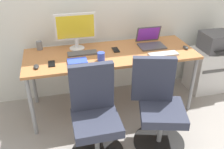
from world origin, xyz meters
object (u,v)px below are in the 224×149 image
at_px(desktop_monitor, 76,29).
at_px(coffee_mug, 101,56).
at_px(office_chair_right, 158,108).
at_px(open_laptop, 150,41).
at_px(office_chair_left, 95,118).
at_px(printer, 216,41).
at_px(side_cabinet, 210,69).

xyz_separation_m(desktop_monitor, coffee_mug, (0.22, -0.39, -0.20)).
height_order(office_chair_right, open_laptop, open_laptop).
bearing_deg(office_chair_left, open_laptop, 43.66).
relative_size(printer, desktop_monitor, 0.83).
height_order(office_chair_left, side_cabinet, office_chair_left).
bearing_deg(desktop_monitor, open_laptop, -7.33).
distance_m(desktop_monitor, open_laptop, 0.93).
height_order(office_chair_right, coffee_mug, office_chair_right).
bearing_deg(printer, side_cabinet, 90.00).
bearing_deg(printer, office_chair_right, -144.73).
relative_size(desktop_monitor, open_laptop, 1.55).
distance_m(office_chair_right, printer, 1.45).
xyz_separation_m(office_chair_right, side_cabinet, (1.16, 0.82, -0.12)).
xyz_separation_m(desktop_monitor, open_laptop, (0.90, -0.12, -0.20)).
bearing_deg(office_chair_left, printer, 24.27).
bearing_deg(desktop_monitor, printer, -3.87).
bearing_deg(office_chair_left, side_cabinet, 24.29).
bearing_deg(printer, open_laptop, 179.45).
xyz_separation_m(office_chair_left, open_laptop, (0.86, 0.82, 0.38)).
distance_m(office_chair_left, office_chair_right, 0.65).
xyz_separation_m(office_chair_left, coffee_mug, (0.18, 0.55, 0.38)).
relative_size(office_chair_left, printer, 2.35).
relative_size(office_chair_left, office_chair_right, 1.00).
relative_size(office_chair_right, side_cabinet, 1.57).
bearing_deg(open_laptop, printer, -0.55).
bearing_deg(open_laptop, side_cabinet, -0.50).
bearing_deg(side_cabinet, office_chair_right, -144.69).
bearing_deg(coffee_mug, side_cabinet, 9.25).
height_order(side_cabinet, open_laptop, open_laptop).
bearing_deg(office_chair_left, desktop_monitor, 92.13).
height_order(printer, desktop_monitor, desktop_monitor).
bearing_deg(coffee_mug, printer, 9.21).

